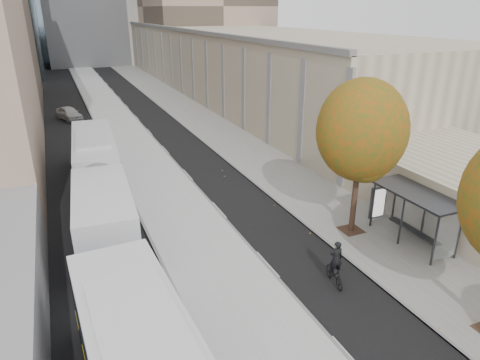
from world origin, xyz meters
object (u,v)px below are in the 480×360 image
bus_shelter (419,200)px  distant_car (69,113)px  bus_far (98,177)px  cyclist (335,268)px

bus_shelter → distant_car: 35.70m
bus_far → distant_car: 22.27m
bus_far → cyclist: bearing=-53.5°
bus_shelter → bus_far: 17.02m
bus_far → cyclist: bus_far is taller
bus_far → cyclist: 14.31m
cyclist → distant_car: size_ratio=0.50×
bus_shelter → cyclist: bearing=-166.5°
bus_shelter → bus_far: size_ratio=0.25×
distant_car → cyclist: bearing=-95.3°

